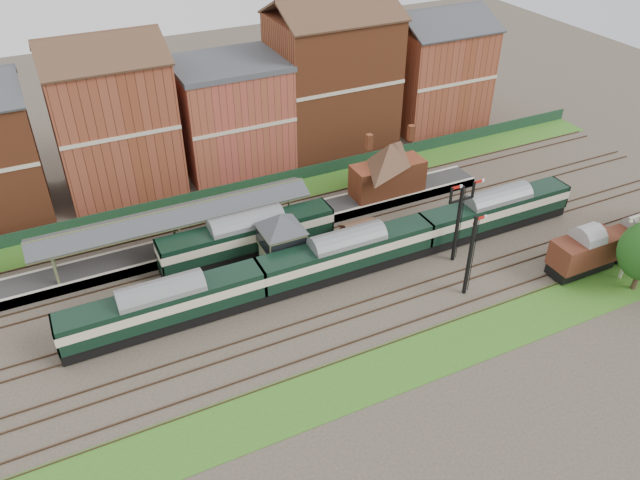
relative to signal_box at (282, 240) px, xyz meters
name	(u,v)px	position (x,y,z in m)	size (l,w,h in m)	color
ground	(327,279)	(3.00, -3.25, -3.19)	(160.00, 160.00, 0.00)	#473D33
grass_back	(263,198)	(3.00, 12.75, -3.16)	(90.00, 4.50, 0.06)	#2D6619
grass_front	(397,366)	(3.00, -15.25, -3.16)	(90.00, 5.00, 0.06)	#2D6619
fence	(256,184)	(3.00, 14.75, -2.44)	(90.00, 0.12, 1.50)	#193823
platform	(239,234)	(-2.00, 6.50, -2.69)	(55.00, 3.40, 1.00)	#2D2D2D
signal_box	(282,240)	(0.00, 0.00, 0.00)	(5.40, 5.40, 6.00)	#687956
brick_hut	(359,237)	(8.00, 0.00, -2.00)	(3.20, 2.64, 2.94)	brown
station_building	(388,168)	(15.00, 6.50, 0.76)	(8.10, 8.10, 5.90)	brown
canopy	(174,213)	(-8.00, 6.50, 1.39)	(26.00, 3.89, 4.08)	#4F5736
semaphore_bracket	(459,218)	(15.04, -5.75, 1.44)	(3.60, 0.25, 8.18)	black
semaphore_siding	(470,255)	(13.02, -10.25, 0.96)	(1.23, 0.25, 8.00)	black
yard_lamp	(632,243)	(27.00, -14.75, 0.79)	(2.60, 0.22, 7.00)	beige
town_backdrop	(229,109)	(2.82, 21.75, 3.81)	(69.00, 10.00, 16.00)	brown
dmu_train	(347,253)	(4.97, -3.25, -0.93)	(50.10, 2.64, 3.85)	black
platform_railcar	(247,236)	(-2.16, 3.25, -0.91)	(16.84, 2.66, 3.88)	black
goods_van_a	(584,252)	(24.46, -12.25, -1.05)	(6.23, 2.70, 3.78)	black
goods_van_b	(633,238)	(30.79, -12.25, -1.35)	(5.28, 2.29, 3.20)	black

